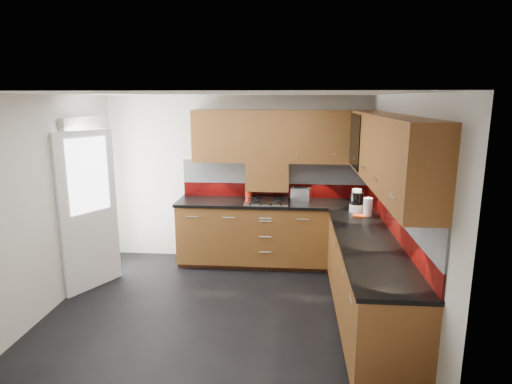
# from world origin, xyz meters

# --- Properties ---
(room) EXTENTS (4.00, 3.80, 2.64)m
(room) POSITION_xyz_m (0.00, 0.00, 1.50)
(room) COLOR black
(base_cabinets) EXTENTS (2.70, 3.20, 0.95)m
(base_cabinets) POSITION_xyz_m (1.07, 0.72, 0.44)
(base_cabinets) COLOR brown
(base_cabinets) RESTS_ON room
(countertop) EXTENTS (2.72, 3.22, 0.04)m
(countertop) POSITION_xyz_m (1.05, 0.70, 0.92)
(countertop) COLOR black
(countertop) RESTS_ON base_cabinets
(backsplash) EXTENTS (2.70, 3.20, 0.54)m
(backsplash) POSITION_xyz_m (1.28, 0.93, 1.21)
(backsplash) COLOR #650809
(backsplash) RESTS_ON countertop
(upper_cabinets) EXTENTS (2.50, 3.20, 0.72)m
(upper_cabinets) POSITION_xyz_m (1.23, 0.78, 1.84)
(upper_cabinets) COLOR brown
(upper_cabinets) RESTS_ON room
(extractor_hood) EXTENTS (0.60, 0.33, 0.40)m
(extractor_hood) POSITION_xyz_m (0.45, 1.64, 1.28)
(extractor_hood) COLOR brown
(extractor_hood) RESTS_ON room
(glass_cabinet) EXTENTS (0.32, 0.80, 0.66)m
(glass_cabinet) POSITION_xyz_m (1.71, 1.07, 1.87)
(glass_cabinet) COLOR black
(glass_cabinet) RESTS_ON room
(back_door) EXTENTS (0.42, 1.19, 2.04)m
(back_door) POSITION_xyz_m (-1.78, 0.75, 1.03)
(back_door) COLOR white
(back_door) RESTS_ON room
(gas_hob) EXTENTS (0.60, 0.53, 0.05)m
(gas_hob) POSITION_xyz_m (0.45, 1.47, 0.96)
(gas_hob) COLOR silver
(gas_hob) RESTS_ON countertop
(utensil_pot) EXTENTS (0.11, 0.11, 0.40)m
(utensil_pot) POSITION_xyz_m (0.18, 1.68, 1.03)
(utensil_pot) COLOR red
(utensil_pot) RESTS_ON countertop
(toaster) EXTENTS (0.29, 0.22, 0.19)m
(toaster) POSITION_xyz_m (0.93, 1.60, 1.03)
(toaster) COLOR silver
(toaster) RESTS_ON countertop
(food_processor) EXTENTS (0.18, 0.18, 0.30)m
(food_processor) POSITION_xyz_m (1.62, 1.05, 1.07)
(food_processor) COLOR white
(food_processor) RESTS_ON countertop
(paper_towel) EXTENTS (0.13, 0.13, 0.23)m
(paper_towel) POSITION_xyz_m (1.73, 0.85, 1.05)
(paper_towel) COLOR white
(paper_towel) RESTS_ON countertop
(orange_cloth) EXTENTS (0.17, 0.15, 0.02)m
(orange_cloth) POSITION_xyz_m (1.63, 0.83, 0.95)
(orange_cloth) COLOR #E54219
(orange_cloth) RESTS_ON countertop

